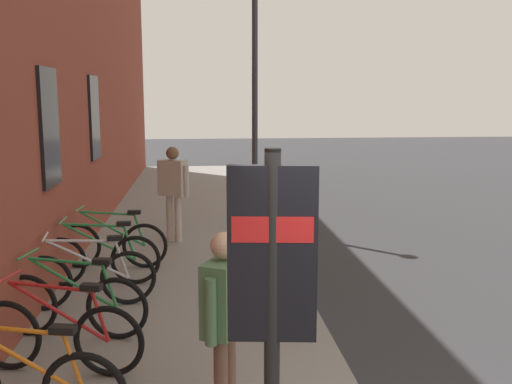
{
  "coord_description": "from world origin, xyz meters",
  "views": [
    {
      "loc": [
        -2.71,
        1.48,
        2.83
      ],
      "look_at": [
        4.31,
        0.79,
        1.67
      ],
      "focal_mm": 41.36,
      "sensor_mm": 36.0,
      "label": 1
    }
  ],
  "objects_px": {
    "bicycle_far_end": "(72,304)",
    "pedestrian_near_bus": "(224,309)",
    "bicycle_nearest_sign": "(87,278)",
    "pedestrian_by_facade": "(173,184)",
    "bicycle_beside_lamp": "(112,244)",
    "bicycle_mid_rack": "(99,259)",
    "bicycle_under_window": "(58,335)",
    "street_lamp": "(255,80)",
    "transit_info_sign": "(272,278)"
  },
  "relations": [
    {
      "from": "bicycle_far_end",
      "to": "pedestrian_near_bus",
      "type": "relative_size",
      "value": 1.07
    },
    {
      "from": "bicycle_nearest_sign",
      "to": "pedestrian_by_facade",
      "type": "distance_m",
      "value": 3.62
    },
    {
      "from": "bicycle_far_end",
      "to": "bicycle_beside_lamp",
      "type": "distance_m",
      "value": 2.72
    },
    {
      "from": "bicycle_beside_lamp",
      "to": "pedestrian_by_facade",
      "type": "distance_m",
      "value": 2.01
    },
    {
      "from": "bicycle_mid_rack",
      "to": "pedestrian_by_facade",
      "type": "distance_m",
      "value": 2.78
    },
    {
      "from": "bicycle_under_window",
      "to": "bicycle_far_end",
      "type": "distance_m",
      "value": 0.88
    },
    {
      "from": "bicycle_far_end",
      "to": "pedestrian_by_facade",
      "type": "relative_size",
      "value": 0.98
    },
    {
      "from": "bicycle_far_end",
      "to": "bicycle_mid_rack",
      "type": "distance_m",
      "value": 1.86
    },
    {
      "from": "bicycle_under_window",
      "to": "pedestrian_near_bus",
      "type": "bearing_deg",
      "value": -123.62
    },
    {
      "from": "pedestrian_by_facade",
      "to": "street_lamp",
      "type": "height_order",
      "value": "street_lamp"
    },
    {
      "from": "street_lamp",
      "to": "bicycle_beside_lamp",
      "type": "bearing_deg",
      "value": 140.28
    },
    {
      "from": "bicycle_far_end",
      "to": "bicycle_beside_lamp",
      "type": "xyz_separation_m",
      "value": [
        2.72,
        -0.06,
        0.0
      ]
    },
    {
      "from": "bicycle_far_end",
      "to": "transit_info_sign",
      "type": "relative_size",
      "value": 0.73
    },
    {
      "from": "bicycle_under_window",
      "to": "street_lamp",
      "type": "distance_m",
      "value": 7.63
    },
    {
      "from": "street_lamp",
      "to": "bicycle_mid_rack",
      "type": "bearing_deg",
      "value": 146.32
    },
    {
      "from": "pedestrian_near_bus",
      "to": "bicycle_mid_rack",
      "type": "bearing_deg",
      "value": 23.29
    },
    {
      "from": "bicycle_nearest_sign",
      "to": "bicycle_mid_rack",
      "type": "relative_size",
      "value": 1.0
    },
    {
      "from": "bicycle_mid_rack",
      "to": "transit_info_sign",
      "type": "bearing_deg",
      "value": -158.94
    },
    {
      "from": "transit_info_sign",
      "to": "street_lamp",
      "type": "relative_size",
      "value": 0.47
    },
    {
      "from": "transit_info_sign",
      "to": "pedestrian_near_bus",
      "type": "distance_m",
      "value": 1.28
    },
    {
      "from": "bicycle_far_end",
      "to": "pedestrian_near_bus",
      "type": "height_order",
      "value": "pedestrian_near_bus"
    },
    {
      "from": "bicycle_nearest_sign",
      "to": "bicycle_under_window",
      "type": "bearing_deg",
      "value": -178.34
    },
    {
      "from": "pedestrian_by_facade",
      "to": "pedestrian_near_bus",
      "type": "xyz_separation_m",
      "value": [
        -6.31,
        -0.67,
        -0.08
      ]
    },
    {
      "from": "bicycle_far_end",
      "to": "pedestrian_by_facade",
      "type": "distance_m",
      "value": 4.54
    },
    {
      "from": "bicycle_far_end",
      "to": "transit_info_sign",
      "type": "bearing_deg",
      "value": -148.22
    },
    {
      "from": "bicycle_under_window",
      "to": "pedestrian_by_facade",
      "type": "distance_m",
      "value": 5.38
    },
    {
      "from": "bicycle_under_window",
      "to": "bicycle_beside_lamp",
      "type": "distance_m",
      "value": 3.6
    },
    {
      "from": "bicycle_far_end",
      "to": "street_lamp",
      "type": "xyz_separation_m",
      "value": [
        5.8,
        -2.62,
        2.62
      ]
    },
    {
      "from": "pedestrian_near_bus",
      "to": "bicycle_nearest_sign",
      "type": "bearing_deg",
      "value": 29.52
    },
    {
      "from": "bicycle_under_window",
      "to": "bicycle_beside_lamp",
      "type": "bearing_deg",
      "value": -0.21
    },
    {
      "from": "bicycle_mid_rack",
      "to": "street_lamp",
      "type": "height_order",
      "value": "street_lamp"
    },
    {
      "from": "bicycle_beside_lamp",
      "to": "pedestrian_near_bus",
      "type": "xyz_separation_m",
      "value": [
        -4.65,
        -1.57,
        0.61
      ]
    },
    {
      "from": "bicycle_far_end",
      "to": "pedestrian_near_bus",
      "type": "distance_m",
      "value": 2.6
    },
    {
      "from": "transit_info_sign",
      "to": "pedestrian_by_facade",
      "type": "height_order",
      "value": "transit_info_sign"
    },
    {
      "from": "bicycle_nearest_sign",
      "to": "transit_info_sign",
      "type": "relative_size",
      "value": 0.74
    },
    {
      "from": "bicycle_far_end",
      "to": "bicycle_mid_rack",
      "type": "bearing_deg",
      "value": 0.2
    },
    {
      "from": "bicycle_under_window",
      "to": "pedestrian_near_bus",
      "type": "distance_m",
      "value": 2.0
    },
    {
      "from": "bicycle_mid_rack",
      "to": "bicycle_beside_lamp",
      "type": "distance_m",
      "value": 0.86
    },
    {
      "from": "bicycle_under_window",
      "to": "street_lamp",
      "type": "height_order",
      "value": "street_lamp"
    },
    {
      "from": "bicycle_under_window",
      "to": "bicycle_far_end",
      "type": "xyz_separation_m",
      "value": [
        0.88,
        0.04,
        0.0
      ]
    },
    {
      "from": "bicycle_nearest_sign",
      "to": "bicycle_beside_lamp",
      "type": "distance_m",
      "value": 1.76
    },
    {
      "from": "bicycle_far_end",
      "to": "pedestrian_by_facade",
      "type": "xyz_separation_m",
      "value": [
        4.38,
        -0.96,
        0.69
      ]
    },
    {
      "from": "bicycle_nearest_sign",
      "to": "bicycle_beside_lamp",
      "type": "xyz_separation_m",
      "value": [
        1.76,
        -0.07,
        0.0
      ]
    },
    {
      "from": "bicycle_mid_rack",
      "to": "pedestrian_near_bus",
      "type": "height_order",
      "value": "pedestrian_near_bus"
    },
    {
      "from": "bicycle_far_end",
      "to": "bicycle_beside_lamp",
      "type": "height_order",
      "value": "same"
    },
    {
      "from": "bicycle_mid_rack",
      "to": "pedestrian_by_facade",
      "type": "height_order",
      "value": "pedestrian_by_facade"
    },
    {
      "from": "bicycle_beside_lamp",
      "to": "transit_info_sign",
      "type": "height_order",
      "value": "transit_info_sign"
    },
    {
      "from": "bicycle_nearest_sign",
      "to": "bicycle_far_end",
      "type": "bearing_deg",
      "value": -179.38
    },
    {
      "from": "bicycle_beside_lamp",
      "to": "street_lamp",
      "type": "height_order",
      "value": "street_lamp"
    },
    {
      "from": "pedestrian_near_bus",
      "to": "bicycle_beside_lamp",
      "type": "bearing_deg",
      "value": 18.66
    }
  ]
}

